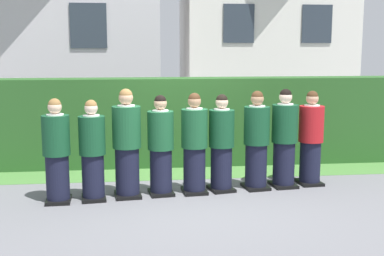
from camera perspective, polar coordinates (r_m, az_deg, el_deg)
ground_plane at (r=8.20m, az=-0.00°, el=-7.27°), size 60.00×60.00×0.00m
student_front_row_0 at (r=7.78m, az=-15.10°, el=-2.79°), size 0.41×0.47×1.57m
student_front_row_1 at (r=7.78m, az=-11.23°, el=-2.77°), size 0.41×0.51×1.54m
student_front_row_2 at (r=7.85m, az=-7.40°, el=-2.01°), size 0.45×0.53×1.69m
student_front_row_3 at (r=7.93m, az=-3.57°, el=-2.23°), size 0.43×0.50×1.59m
student_front_row_4 at (r=8.00m, az=0.27°, el=-2.02°), size 0.42×0.52×1.61m
student_front_row_5 at (r=8.15m, az=3.36°, el=-1.96°), size 0.45×0.54×1.58m
student_front_row_6 at (r=8.31m, az=7.31°, el=-1.64°), size 0.44×0.52×1.62m
student_front_row_7 at (r=8.50m, az=10.43°, el=-1.40°), size 0.43×0.51×1.65m
student_in_red_blazer at (r=8.75m, az=13.32°, el=-1.35°), size 0.42×0.52×1.60m
hedge at (r=10.00m, az=-1.31°, el=0.75°), size 10.02×0.70×1.73m
school_building_main at (r=14.93m, az=-16.79°, el=12.71°), size 6.85×3.78×6.55m
school_building_annex at (r=16.67m, az=8.19°, el=12.29°), size 5.48×3.43×6.41m
lawn_strip at (r=9.38m, az=-0.85°, el=-5.15°), size 10.02×0.90×0.01m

